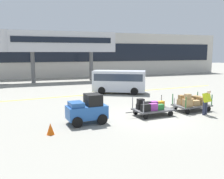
% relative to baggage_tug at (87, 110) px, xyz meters
% --- Properties ---
extents(ground_plane, '(120.00, 120.00, 0.00)m').
position_rel_baggage_tug_xyz_m(ground_plane, '(3.74, 0.12, -0.75)').
color(ground_plane, gray).
extents(apron_lead_line, '(21.86, 2.52, 0.01)m').
position_rel_baggage_tug_xyz_m(apron_lead_line, '(5.88, 9.14, -0.75)').
color(apron_lead_line, yellow).
rests_on(apron_lead_line, ground_plane).
extents(terminal_building, '(52.52, 2.51, 6.83)m').
position_rel_baggage_tug_xyz_m(terminal_building, '(3.74, 26.09, 2.67)').
color(terminal_building, '#BCB7AD').
rests_on(terminal_building, ground_plane).
extents(jet_bridge, '(15.87, 3.00, 6.42)m').
position_rel_baggage_tug_xyz_m(jet_bridge, '(0.02, 20.11, 4.31)').
color(jet_bridge, '#B7B7BC').
rests_on(jet_bridge, ground_plane).
extents(baggage_tug, '(2.18, 1.37, 1.58)m').
position_rel_baggage_tug_xyz_m(baggage_tug, '(0.00, 0.00, 0.00)').
color(baggage_tug, '#2659A5').
rests_on(baggage_tug, ground_plane).
extents(baggage_cart_lead, '(3.05, 1.58, 1.10)m').
position_rel_baggage_tug_xyz_m(baggage_cart_lead, '(4.03, 0.34, -0.24)').
color(baggage_cart_lead, '#4C4C4F').
rests_on(baggage_cart_lead, ground_plane).
extents(baggage_cart_middle, '(3.05, 1.58, 1.21)m').
position_rel_baggage_tug_xyz_m(baggage_cart_middle, '(7.13, 0.54, -0.20)').
color(baggage_cart_middle, '#4C4C4F').
rests_on(baggage_cart_middle, ground_plane).
extents(baggage_handler, '(0.48, 0.50, 1.56)m').
position_rel_baggage_tug_xyz_m(baggage_handler, '(7.25, -0.66, 0.11)').
color(baggage_handler, '#2D334C').
rests_on(baggage_handler, ground_plane).
extents(shuttle_van, '(5.13, 3.95, 2.10)m').
position_rel_baggage_tug_xyz_m(shuttle_van, '(5.20, 8.75, 0.48)').
color(shuttle_van, silver).
rests_on(shuttle_van, ground_plane).
extents(safety_cone_near, '(0.36, 0.36, 0.55)m').
position_rel_baggage_tug_xyz_m(safety_cone_near, '(-2.06, -1.24, -0.48)').
color(safety_cone_near, '#EA590F').
rests_on(safety_cone_near, ground_plane).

